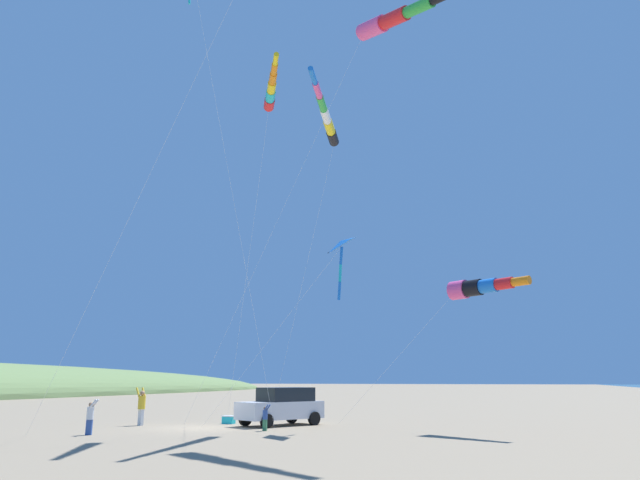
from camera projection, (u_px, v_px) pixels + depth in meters
The scene contains 11 objects.
ground_plane at pixel (198, 428), 27.89m from camera, with size 600.00×600.00×0.00m, color gray.
parked_car at pixel (282, 406), 29.61m from camera, with size 3.76×4.65×1.85m.
cooler_box at pixel (229, 420), 30.56m from camera, with size 0.62×0.42×0.42m.
person_adult_flyer at pixel (142, 405), 29.65m from camera, with size 0.66×0.58×1.86m.
person_child_green_jacket at pixel (90, 415), 24.49m from camera, with size 0.50×0.43×1.45m.
person_child_grey_jacket at pixel (265, 416), 26.44m from camera, with size 0.36×0.28×1.16m.
kite_windsock_red_high_left at pixel (327, 119), 30.42m from camera, with size 5.73×9.07×15.79m.
kite_windsock_magenta_far_left at pixel (478, 287), 27.05m from camera, with size 10.04×4.16×6.82m.
kite_windsock_black_fish_shape at pixel (271, 90), 29.82m from camera, with size 6.58×8.69×17.00m.
kite_windsock_striped_overhead at pixel (393, 19), 28.40m from camera, with size 16.20×6.15×20.16m.
kite_delta_long_streamer_right at pixel (341, 245), 28.45m from camera, with size 8.06×2.22×9.12m.
Camera 1 is at (-15.15, 25.64, 2.23)m, focal length 32.94 mm.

